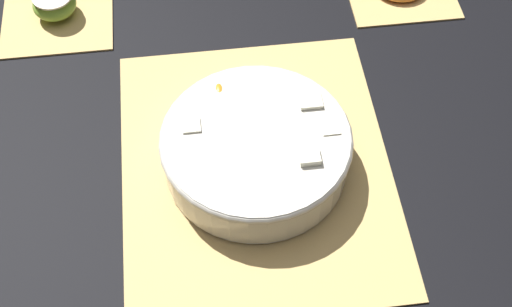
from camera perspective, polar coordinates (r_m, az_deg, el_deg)
ground_plane at (r=0.92m, az=0.00°, el=-1.11°), size 6.00×6.00×0.00m
bamboo_mat_center at (r=0.92m, az=0.00°, el=-1.00°), size 0.42×0.34×0.01m
coaster_mat_near_left at (r=1.15m, az=-15.59°, el=10.66°), size 0.17×0.17×0.01m
fruit_salad_bowl at (r=0.89m, az=0.06°, el=0.42°), size 0.24×0.24×0.07m
apple_half at (r=1.13m, az=-15.83°, el=11.46°), size 0.07×0.07×0.04m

